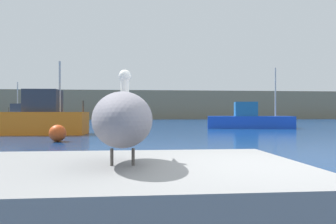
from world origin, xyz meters
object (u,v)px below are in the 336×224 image
Objects in this scene: pelican at (123,119)px; fishing_boat_white at (31,117)px; fishing_boat_orange at (24,120)px; mooring_buoy at (58,133)px; fishing_boat_blue at (249,120)px.

pelican is 0.18× the size of fishing_boat_white.
fishing_boat_orange is 6.23m from mooring_buoy.
fishing_boat_white is (-21.68, 12.46, 0.12)m from fishing_boat_blue.
fishing_boat_blue reaches higher than fishing_boat_white.
fishing_boat_white is at bearing 18.61° from pelican.
fishing_boat_white is 10.44× the size of mooring_buoy.
fishing_boat_orange is 10.29× the size of mooring_buoy.
fishing_boat_orange is at bearing 21.11° from pelican.
fishing_boat_blue is 0.92× the size of fishing_boat_white.
mooring_buoy is (-3.41, 12.56, -0.88)m from pelican.
pelican reaches higher than mooring_buoy.
pelican is at bearing -99.53° from fishing_boat_blue.
fishing_boat_white is (-11.88, 37.00, -0.41)m from pelican.
fishing_boat_orange is at bearing -145.68° from fishing_boat_blue.
pelican is 38.86m from fishing_boat_white.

